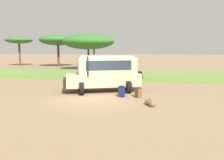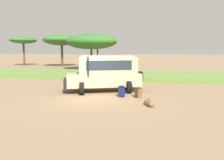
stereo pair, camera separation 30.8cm
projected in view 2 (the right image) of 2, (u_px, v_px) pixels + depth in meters
The scene contains 10 objects.
ground_plane at pixel (91, 98), 12.72m from camera, with size 320.00×320.00×0.00m, color #8C7051.
grass_bank at pixel (122, 75), 22.79m from camera, with size 120.00×7.00×0.44m.
safari_vehicle at pixel (105, 73), 14.81m from camera, with size 5.39×3.79×2.44m.
backpack_beside_front_wheel at pixel (121, 92), 13.10m from camera, with size 0.42×0.40×0.66m.
backpack_cluster_center at pixel (138, 93), 12.91m from camera, with size 0.43×0.44×0.61m.
duffel_bag_low_black_case at pixel (149, 103), 10.97m from camera, with size 0.55×0.77×0.39m.
acacia_tree_far_left at pixel (23, 40), 39.87m from camera, with size 4.66×5.04×5.29m.
acacia_tree_left_mid at pixel (62, 40), 38.08m from camera, with size 6.42×6.43×5.57m.
acacia_tree_centre_back at pixel (97, 42), 39.62m from camera, with size 4.59×4.42×4.91m.
acacia_tree_right_mid at pixel (91, 42), 30.75m from camera, with size 7.38×6.34×5.14m.
Camera 2 is at (3.92, -11.89, 2.76)m, focal length 35.00 mm.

